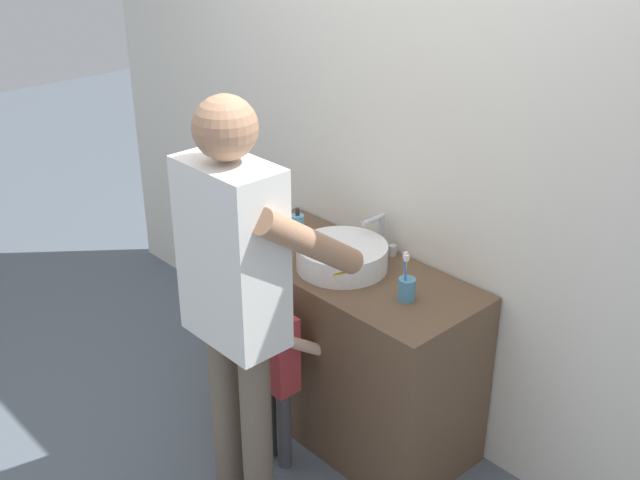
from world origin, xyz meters
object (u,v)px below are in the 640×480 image
(child_toddler, at_px, (277,361))
(adult_parent, at_px, (237,279))
(toothbrush_cup, at_px, (407,288))
(soap_bottle, at_px, (298,228))

(child_toddler, bearing_deg, adult_parent, -71.19)
(toothbrush_cup, height_order, adult_parent, adult_parent)
(toothbrush_cup, distance_m, adult_parent, 0.70)
(toothbrush_cup, bearing_deg, adult_parent, -115.13)
(toothbrush_cup, distance_m, soap_bottle, 0.71)
(toothbrush_cup, xyz_separation_m, adult_parent, (-0.29, -0.62, 0.16))
(toothbrush_cup, height_order, child_toddler, toothbrush_cup)
(child_toddler, xyz_separation_m, adult_parent, (0.08, -0.24, 0.52))
(toothbrush_cup, bearing_deg, soap_bottle, 176.66)
(soap_bottle, bearing_deg, adult_parent, -57.87)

